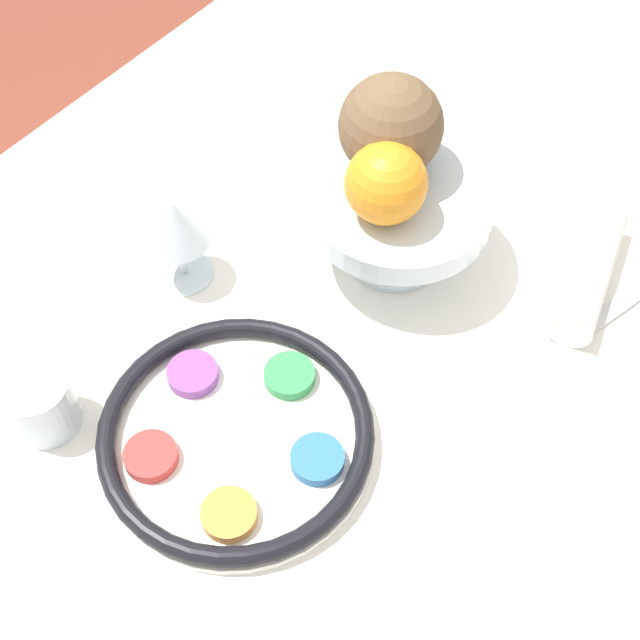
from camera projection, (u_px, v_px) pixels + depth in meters
ground_plane at (338, 542)px, 1.60m from camera, size 8.00×8.00×0.00m
dining_table at (342, 450)px, 1.31m from camera, size 1.58×1.02×0.71m
seder_plate at (236, 435)px, 0.91m from camera, size 0.28×0.28×0.03m
wine_glass at (176, 226)px, 0.98m from camera, size 0.07×0.07×0.12m
fruit_stand at (396, 208)px, 1.00m from camera, size 0.21×0.21×0.10m
orange_fruit at (389, 185)px, 0.93m from camera, size 0.09×0.09×0.09m
coconut at (391, 126)px, 0.96m from camera, size 0.12×0.12×0.12m
napkin_roll at (589, 271)px, 1.02m from camera, size 0.20×0.10×0.05m
cup_mid at (41, 403)px, 0.91m from camera, size 0.07×0.07×0.07m
spoon at (616, 307)px, 1.02m from camera, size 0.16×0.06×0.01m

